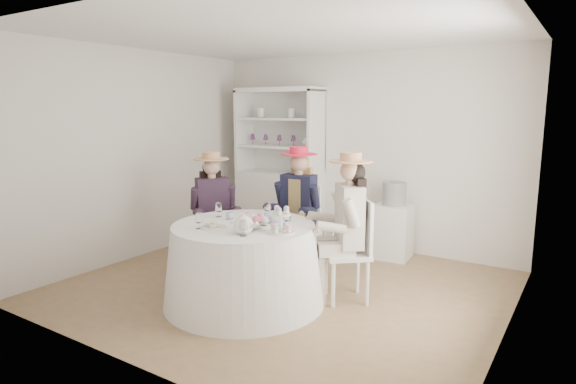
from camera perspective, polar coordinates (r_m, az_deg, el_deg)
The scene contains 23 objects.
ground at distance 5.42m, azimuth -0.58°, elevation -11.15°, with size 4.50×4.50×0.00m, color brown.
ceiling at distance 5.11m, azimuth -0.64°, elevation 18.36°, with size 4.50×4.50×0.00m, color white.
wall_back at distance 6.84m, azimuth 8.67°, elevation 4.79°, with size 4.50×4.50×0.00m, color silver.
wall_front at distance 3.61m, azimuth -18.34°, elevation -0.15°, with size 4.50×4.50×0.00m, color silver.
wall_left at distance 6.60m, azimuth -17.20°, elevation 4.27°, with size 4.50×4.50×0.00m, color silver.
wall_right at distance 4.30m, azimuth 25.30°, elevation 0.94°, with size 4.50×4.50×0.00m, color silver.
tea_table at distance 4.90m, azimuth -5.22°, elevation -8.48°, with size 1.62×1.62×0.81m.
hutch at distance 7.30m, azimuth -0.93°, elevation 0.84°, with size 1.49×0.91×2.24m.
side_table at distance 6.47m, azimuth 12.31°, elevation -4.58°, with size 0.45×0.45×0.71m, color silver.
hatbox at distance 6.37m, azimuth 12.47°, elevation -0.19°, with size 0.30×0.30×0.30m, color black.
guest_left at distance 5.75m, azimuth -8.89°, elevation -1.57°, with size 0.62×0.59×1.45m.
guest_mid at distance 5.62m, azimuth 1.17°, elevation -1.32°, with size 0.55×0.57×1.51m.
guest_right at distance 4.86m, azimuth 6.98°, elevation -3.14°, with size 0.65×0.63×1.52m.
spare_chair at distance 6.43m, azimuth 2.94°, elevation -2.96°, with size 0.56×0.56×0.96m.
teacup_a at distance 5.00m, azimuth -6.90°, elevation -2.90°, with size 0.08×0.08×0.06m, color white.
teacup_b at distance 4.98m, azimuth -2.48°, elevation -2.85°, with size 0.08×0.08×0.07m, color white.
teacup_c at distance 4.81m, azimuth -1.77°, elevation -3.27°, with size 0.10×0.10×0.08m, color white.
flower_bowl at distance 4.62m, azimuth -4.05°, elevation -3.98°, with size 0.22×0.22×0.05m, color white.
flower_arrangement at distance 4.58m, azimuth -4.10°, elevation -3.27°, with size 0.19×0.19×0.07m.
table_teapot at distance 4.42m, azimuth -5.28°, elevation -3.93°, with size 0.26×0.18×0.19m.
sandwich_plate at distance 4.69m, azimuth -8.85°, elevation -4.05°, with size 0.25×0.25×0.06m.
cupcake_stand at distance 4.44m, azimuth -0.88°, elevation -3.72°, with size 0.26×0.26×0.24m.
stemware_set at distance 4.77m, azimuth -5.31°, elevation -2.96°, with size 0.92×0.89×0.15m.
Camera 1 is at (2.78, -4.22, 1.95)m, focal length 30.00 mm.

